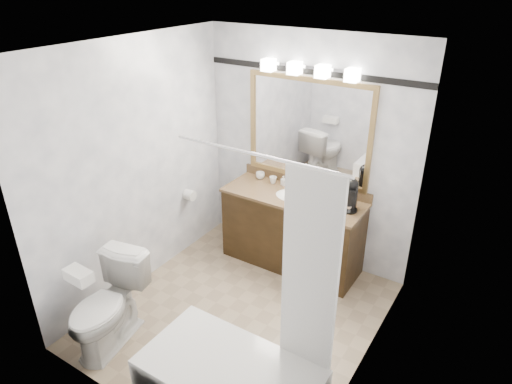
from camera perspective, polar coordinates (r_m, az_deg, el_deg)
room at (r=3.88m, az=-2.18°, el=-0.93°), size 2.42×2.62×2.52m
vanity at (r=5.03m, az=4.56°, el=-4.62°), size 1.53×0.58×0.97m
mirror at (r=4.81m, az=6.52°, el=7.68°), size 1.40×0.04×1.10m
vanity_light_bar at (r=4.59m, az=6.62°, el=15.00°), size 1.02×0.14×0.12m
accent_stripe at (r=4.66m, az=6.97°, el=14.72°), size 2.40×0.01×0.06m
bathtub at (r=3.64m, az=-2.77°, el=-22.61°), size 1.30×0.75×1.96m
tp_roll at (r=5.22m, az=-8.29°, el=-0.38°), size 0.11×0.12×0.12m
toilet at (r=4.24m, az=-18.14°, el=-13.42°), size 0.59×0.86×0.81m
tissue_box at (r=3.89m, az=-21.31°, el=-9.71°), size 0.24×0.14×0.10m
coffee_maker at (r=4.59m, az=11.74°, el=-0.16°), size 0.17×0.21×0.33m
cup_left at (r=5.19m, az=0.53°, el=2.07°), size 0.10×0.10×0.08m
cup_right at (r=5.09m, az=2.15°, el=1.52°), size 0.09×0.09×0.08m
soap_bottle_a at (r=5.05m, az=3.48°, el=1.44°), size 0.06×0.06×0.11m
soap_bottle_b at (r=4.93m, az=6.99°, el=0.57°), size 0.09×0.09×0.09m
soap_bar at (r=4.92m, az=5.43°, el=0.19°), size 0.10×0.07×0.03m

